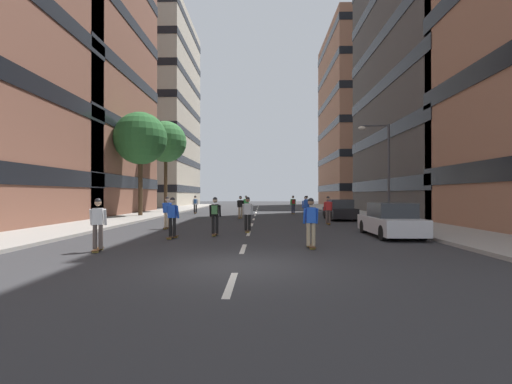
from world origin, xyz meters
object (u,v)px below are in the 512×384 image
skater_2 (248,213)px  skater_9 (328,209)px  skater_3 (240,206)px  skater_5 (215,214)px  skater_10 (195,203)px  skater_4 (167,211)px  street_tree_mid (166,142)px  skater_6 (293,203)px  street_tree_near (140,139)px  skater_8 (246,204)px  skater_1 (307,204)px  parked_car_mid (340,210)px  streetlamp_right (383,161)px  skater_0 (98,222)px  skater_11 (311,220)px  skater_12 (306,206)px  parked_car_near (391,221)px  skater_7 (172,216)px

skater_2 → skater_9: 6.93m
skater_3 → skater_5: same height
skater_5 → skater_10: bearing=103.1°
skater_2 → skater_4: size_ratio=1.00×
street_tree_mid → skater_6: size_ratio=5.35×
skater_3 → skater_4: same height
street_tree_near → skater_8: 11.63m
skater_6 → skater_9: (1.21, -11.89, -0.03)m
street_tree_near → skater_1: size_ratio=4.87×
parked_car_mid → skater_6: (-2.82, 7.75, 0.32)m
streetlamp_right → skater_9: (-4.01, -1.60, -3.15)m
skater_0 → skater_11: bearing=6.7°
parked_car_mid → skater_9: 4.45m
skater_8 → skater_12: (4.87, -8.44, 0.00)m
street_tree_near → skater_11: 21.96m
skater_2 → skater_4: (-4.52, 1.77, 0.00)m
skater_0 → skater_3: size_ratio=1.00×
skater_0 → skater_2: size_ratio=1.00×
parked_car_near → streetlamp_right: 9.27m
streetlamp_right → skater_1: bearing=117.6°
parked_car_mid → skater_1: skater_1 is taller
skater_3 → skater_11: same height
street_tree_mid → skater_8: (8.64, -2.55, -6.45)m
skater_0 → skater_9: 14.70m
streetlamp_right → skater_6: streetlamp_right is taller
parked_car_near → skater_9: size_ratio=2.47×
street_tree_mid → skater_7: bearing=-74.3°
streetlamp_right → street_tree_mid: bearing=143.5°
skater_4 → skater_7: bearing=-72.5°
streetlamp_right → skater_0: (-13.65, -12.70, -3.15)m
skater_7 → skater_9: same height
parked_car_mid → skater_10: 15.04m
skater_6 → skater_7: size_ratio=1.00×
skater_9 → skater_6: bearing=95.8°
skater_10 → skater_2: bearing=-71.5°
streetlamp_right → skater_2: (-8.91, -6.51, -3.15)m
skater_10 → skater_12: size_ratio=1.00×
skater_8 → skater_12: size_ratio=1.00×
street_tree_mid → skater_1: bearing=-21.7°
streetlamp_right → street_tree_near: bearing=162.9°
skater_1 → skater_11: (-2.28, -19.83, -0.03)m
skater_1 → skater_7: (-7.86, -17.12, -0.03)m
parked_car_near → streetlamp_right: size_ratio=0.68×
skater_3 → skater_11: size_ratio=1.00×
skater_6 → skater_11: bearing=-93.2°
parked_car_near → skater_10: size_ratio=2.47×
skater_2 → skater_6: 17.20m
skater_4 → streetlamp_right: bearing=19.5°
street_tree_near → skater_0: size_ratio=4.87×
skater_1 → skater_7: bearing=-114.7°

